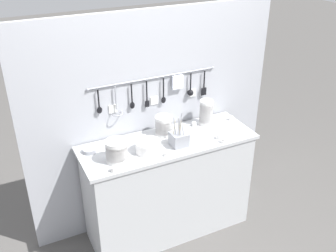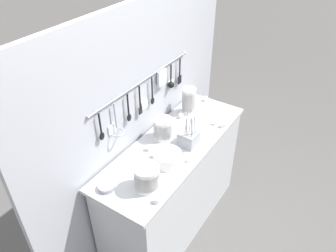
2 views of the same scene
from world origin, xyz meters
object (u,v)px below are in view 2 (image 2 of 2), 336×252
(bowl_stack_tall_left, at_px, (163,128))
(cup_beside_plates, at_px, (181,116))
(cup_by_caddy, at_px, (215,122))
(cup_front_left, at_px, (149,148))
(bowl_stack_wide_centre, at_px, (147,177))
(plate_stack, at_px, (167,158))
(cup_back_right, at_px, (223,125))
(cutlery_caddy, at_px, (188,138))
(cup_edge_far, at_px, (157,200))
(cup_back_left, at_px, (190,159))
(cup_mid_row, at_px, (206,99))
(steel_mixing_bowl, at_px, (106,187))
(bowl_stack_nested_right, at_px, (189,101))

(bowl_stack_tall_left, bearing_deg, cup_beside_plates, 3.86)
(cup_by_caddy, height_order, cup_front_left, same)
(bowl_stack_wide_centre, relative_size, plate_stack, 0.86)
(bowl_stack_tall_left, relative_size, cup_back_right, 4.58)
(cup_back_right, bearing_deg, cutlery_caddy, 159.78)
(cup_edge_far, height_order, cup_back_right, same)
(bowl_stack_tall_left, height_order, cup_by_caddy, bowl_stack_tall_left)
(cup_back_left, distance_m, cup_mid_row, 0.86)
(steel_mixing_bowl, xyz_separation_m, cup_edge_far, (0.08, -0.34, 0.00))
(bowl_stack_nested_right, relative_size, cup_back_left, 6.02)
(bowl_stack_wide_centre, xyz_separation_m, steel_mixing_bowl, (-0.16, 0.21, -0.07))
(plate_stack, xyz_separation_m, cup_mid_row, (0.91, 0.17, -0.03))
(steel_mixing_bowl, relative_size, cutlery_caddy, 0.41)
(cup_beside_plates, relative_size, cup_edge_far, 1.00)
(cup_edge_far, relative_size, cup_front_left, 1.00)
(bowl_stack_nested_right, height_order, cup_edge_far, bowl_stack_nested_right)
(cup_front_left, bearing_deg, bowl_stack_wide_centre, -146.12)
(bowl_stack_nested_right, relative_size, cup_by_caddy, 6.02)
(cutlery_caddy, bearing_deg, bowl_stack_wide_centre, 179.91)
(cutlery_caddy, relative_size, cup_mid_row, 7.10)
(cup_by_caddy, bearing_deg, bowl_stack_tall_left, 145.39)
(plate_stack, bearing_deg, bowl_stack_tall_left, 39.97)
(cup_beside_plates, bearing_deg, cup_back_right, -78.45)
(bowl_stack_nested_right, bearing_deg, steel_mixing_bowl, -179.41)
(bowl_stack_nested_right, distance_m, plate_stack, 0.69)
(cup_mid_row, bearing_deg, cup_front_left, 178.45)
(cup_beside_plates, relative_size, cup_front_left, 1.00)
(bowl_stack_nested_right, distance_m, steel_mixing_bowl, 1.09)
(cup_back_left, bearing_deg, cup_back_right, -2.28)
(cup_edge_far, distance_m, cup_back_right, 0.96)
(cutlery_caddy, height_order, cup_by_caddy, cutlery_caddy)
(bowl_stack_tall_left, xyz_separation_m, cup_edge_far, (-0.57, -0.34, -0.07))
(bowl_stack_nested_right, xyz_separation_m, cup_by_caddy, (-0.04, -0.28, -0.10))
(bowl_stack_nested_right, relative_size, cup_mid_row, 6.02)
(steel_mixing_bowl, relative_size, cup_back_right, 2.88)
(cup_beside_plates, height_order, cup_mid_row, same)
(cutlery_caddy, relative_size, cup_by_caddy, 7.10)
(bowl_stack_tall_left, distance_m, cup_by_caddy, 0.48)
(cup_edge_far, relative_size, cup_back_right, 1.00)
(cup_mid_row, height_order, cup_back_right, same)
(cup_beside_plates, xyz_separation_m, cup_back_right, (0.07, -0.36, 0.00))
(cutlery_caddy, height_order, cup_back_right, cutlery_caddy)
(steel_mixing_bowl, relative_size, cup_beside_plates, 2.88)
(cup_beside_plates, bearing_deg, bowl_stack_tall_left, -176.14)
(cup_back_left, bearing_deg, cup_edge_far, -177.39)
(cup_back_left, height_order, cup_mid_row, same)
(bowl_stack_wide_centre, relative_size, cutlery_caddy, 0.64)
(bowl_stack_tall_left, height_order, cup_back_left, bowl_stack_tall_left)
(cup_by_caddy, height_order, cup_mid_row, same)
(bowl_stack_nested_right, height_order, cup_by_caddy, bowl_stack_nested_right)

